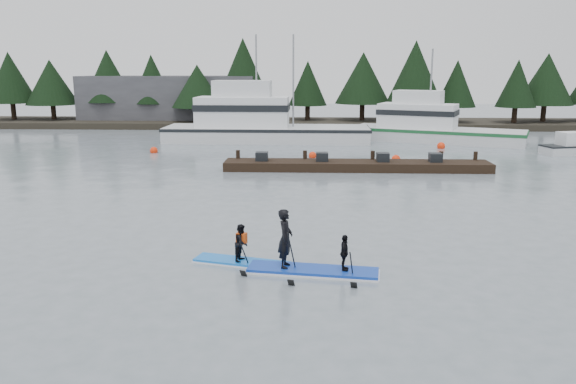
{
  "coord_description": "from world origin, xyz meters",
  "views": [
    {
      "loc": [
        0.9,
        -15.09,
        5.76
      ],
      "look_at": [
        0.0,
        6.0,
        1.1
      ],
      "focal_mm": 35.0,
      "sensor_mm": 36.0,
      "label": 1
    }
  ],
  "objects_px": {
    "fishing_boat_medium": "(432,134)",
    "paddleboard_solo": "(242,251)",
    "paddleboard_duo": "(306,254)",
    "fishing_boat_large": "(261,132)",
    "floating_dock": "(357,166)"
  },
  "relations": [
    {
      "from": "fishing_boat_large",
      "to": "paddleboard_solo",
      "type": "height_order",
      "value": "fishing_boat_large"
    },
    {
      "from": "fishing_boat_medium",
      "to": "paddleboard_solo",
      "type": "height_order",
      "value": "fishing_boat_medium"
    },
    {
      "from": "fishing_boat_medium",
      "to": "paddleboard_duo",
      "type": "relative_size",
      "value": 3.62
    },
    {
      "from": "fishing_boat_medium",
      "to": "floating_dock",
      "type": "relative_size",
      "value": 0.91
    },
    {
      "from": "paddleboard_duo",
      "to": "fishing_boat_large",
      "type": "bearing_deg",
      "value": 105.23
    },
    {
      "from": "floating_dock",
      "to": "paddleboard_duo",
      "type": "distance_m",
      "value": 17.07
    },
    {
      "from": "fishing_boat_large",
      "to": "fishing_boat_medium",
      "type": "distance_m",
      "value": 13.82
    },
    {
      "from": "fishing_boat_medium",
      "to": "paddleboard_duo",
      "type": "bearing_deg",
      "value": -85.63
    },
    {
      "from": "fishing_boat_medium",
      "to": "paddleboard_solo",
      "type": "relative_size",
      "value": 4.6
    },
    {
      "from": "fishing_boat_medium",
      "to": "paddleboard_solo",
      "type": "xyz_separation_m",
      "value": [
        -11.75,
        -29.7,
        -0.17
      ]
    },
    {
      "from": "floating_dock",
      "to": "paddleboard_duo",
      "type": "xyz_separation_m",
      "value": [
        -2.74,
        -16.85,
        0.3
      ]
    },
    {
      "from": "paddleboard_solo",
      "to": "paddleboard_duo",
      "type": "distance_m",
      "value": 2.04
    },
    {
      "from": "paddleboard_duo",
      "to": "floating_dock",
      "type": "bearing_deg",
      "value": 88.38
    },
    {
      "from": "fishing_boat_large",
      "to": "paddleboard_duo",
      "type": "relative_size",
      "value": 4.25
    },
    {
      "from": "fishing_boat_medium",
      "to": "paddleboard_duo",
      "type": "distance_m",
      "value": 31.89
    }
  ]
}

